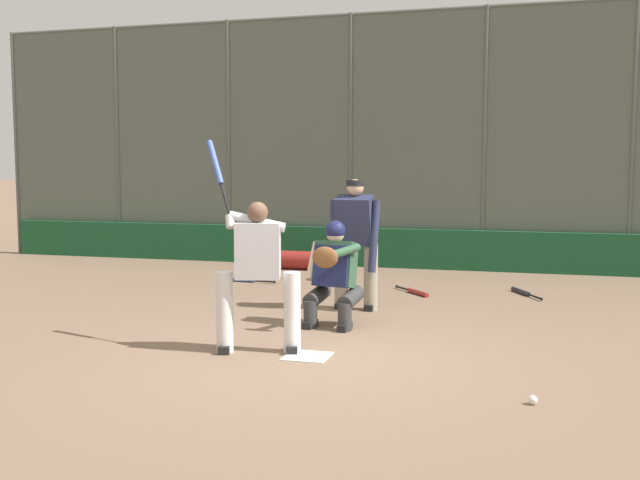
% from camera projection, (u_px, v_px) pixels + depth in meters
% --- Properties ---
extents(ground_plane, '(160.00, 160.00, 0.00)m').
position_uv_depth(ground_plane, '(307.00, 357.00, 7.31)').
color(ground_plane, '#7A604C').
extents(home_plate_marker, '(0.43, 0.43, 0.01)m').
position_uv_depth(home_plate_marker, '(307.00, 356.00, 7.31)').
color(home_plate_marker, white).
rests_on(home_plate_marker, ground_plane).
extents(backstop_fence, '(17.14, 0.08, 4.65)m').
position_uv_depth(backstop_fence, '(416.00, 135.00, 13.53)').
color(backstop_fence, '#515651').
rests_on(backstop_fence, ground_plane).
extents(padding_wall, '(16.72, 0.18, 0.72)m').
position_uv_depth(padding_wall, '(414.00, 249.00, 13.64)').
color(padding_wall, '#19512D').
rests_on(padding_wall, ground_plane).
extents(bleachers_beyond, '(11.95, 1.95, 1.16)m').
position_uv_depth(bleachers_beyond, '(349.00, 234.00, 16.27)').
color(bleachers_beyond, slate).
rests_on(bleachers_beyond, ground_plane).
extents(batter_at_plate, '(1.10, 0.57, 2.13)m').
position_uv_depth(batter_at_plate, '(257.00, 271.00, 7.42)').
color(batter_at_plate, silver).
rests_on(batter_at_plate, ground_plane).
extents(catcher_behind_plate, '(0.66, 0.79, 1.23)m').
position_uv_depth(catcher_behind_plate, '(333.00, 272.00, 8.65)').
color(catcher_behind_plate, '#333333').
rests_on(catcher_behind_plate, ground_plane).
extents(umpire_home, '(0.69, 0.43, 1.69)m').
position_uv_depth(umpire_home, '(355.00, 240.00, 9.63)').
color(umpire_home, gray).
rests_on(umpire_home, ground_plane).
extents(spare_bat_near_backstop, '(0.60, 0.71, 0.07)m').
position_uv_depth(spare_bat_near_backstop, '(415.00, 292.00, 10.89)').
color(spare_bat_near_backstop, black).
rests_on(spare_bat_near_backstop, ground_plane).
extents(spare_bat_by_padding, '(0.92, 0.15, 0.07)m').
position_uv_depth(spare_bat_by_padding, '(243.00, 280.00, 12.04)').
color(spare_bat_by_padding, black).
rests_on(spare_bat_by_padding, ground_plane).
extents(spare_bat_third_base_side, '(0.46, 0.83, 0.07)m').
position_uv_depth(spare_bat_third_base_side, '(523.00, 292.00, 10.86)').
color(spare_bat_third_base_side, black).
rests_on(spare_bat_third_base_side, ground_plane).
extents(baseball_loose, '(0.07, 0.07, 0.07)m').
position_uv_depth(baseball_loose, '(533.00, 400.00, 5.84)').
color(baseball_loose, white).
rests_on(baseball_loose, ground_plane).
extents(equipment_bag_dugout_side, '(1.37, 0.33, 0.33)m').
position_uv_depth(equipment_bag_dugout_side, '(306.00, 260.00, 13.46)').
color(equipment_bag_dugout_side, maroon).
rests_on(equipment_bag_dugout_side, ground_plane).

